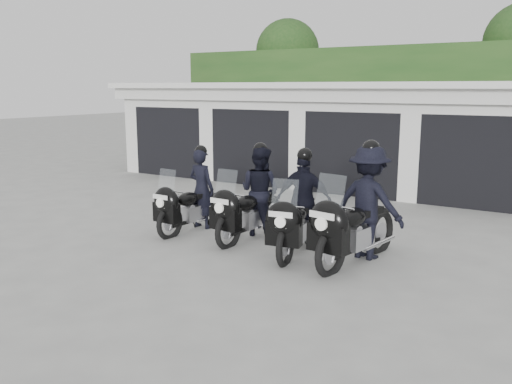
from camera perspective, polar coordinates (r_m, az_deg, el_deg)
The scene contains 7 objects.
ground at distance 9.86m, azimuth -2.25°, elevation -5.74°, with size 80.00×80.00×0.00m, color #9C9C97.
garage_block at distance 16.80m, azimuth 13.25°, elevation 5.89°, with size 16.40×6.80×2.96m.
background_vegetation at distance 21.32m, azimuth 18.59°, elevation 10.26°, with size 20.00×3.90×5.80m.
police_bike_a at distance 10.85m, azimuth -6.69°, elevation -0.47°, with size 0.67×2.01×1.75m.
police_bike_b at distance 10.27m, azimuth -0.16°, elevation -0.52°, with size 0.88×2.14×1.87m.
police_bike_c at distance 9.45m, azimuth 4.75°, elevation -1.57°, with size 1.09×2.12×1.86m.
police_bike_d at distance 9.05m, azimuth 11.19°, elevation -1.74°, with size 1.32×2.35×2.06m.
Camera 1 is at (5.26, -7.84, 2.84)m, focal length 38.00 mm.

